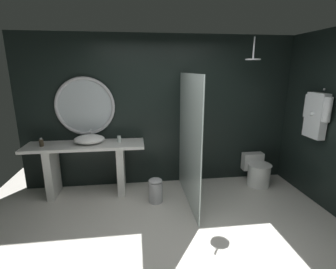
{
  "coord_description": "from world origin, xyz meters",
  "views": [
    {
      "loc": [
        -0.46,
        -2.43,
        2.03
      ],
      "look_at": [
        -0.04,
        0.83,
        1.17
      ],
      "focal_mm": 26.7,
      "sensor_mm": 36.0,
      "label": 1
    }
  ],
  "objects_px": {
    "tumbler_cup": "(119,139)",
    "hanging_bathrobe": "(316,114)",
    "soap_dispenser": "(41,143)",
    "vessel_sink": "(89,139)",
    "round_wall_mirror": "(85,106)",
    "toilet": "(257,171)",
    "waste_bin": "(156,190)",
    "rain_shower_head": "(253,58)"
  },
  "relations": [
    {
      "from": "vessel_sink",
      "to": "tumbler_cup",
      "type": "height_order",
      "value": "vessel_sink"
    },
    {
      "from": "vessel_sink",
      "to": "round_wall_mirror",
      "type": "distance_m",
      "value": 0.55
    },
    {
      "from": "tumbler_cup",
      "to": "round_wall_mirror",
      "type": "distance_m",
      "value": 0.78
    },
    {
      "from": "toilet",
      "to": "rain_shower_head",
      "type": "bearing_deg",
      "value": -149.85
    },
    {
      "from": "toilet",
      "to": "tumbler_cup",
      "type": "bearing_deg",
      "value": 177.89
    },
    {
      "from": "round_wall_mirror",
      "to": "toilet",
      "type": "relative_size",
      "value": 1.67
    },
    {
      "from": "hanging_bathrobe",
      "to": "round_wall_mirror",
      "type": "bearing_deg",
      "value": 165.86
    },
    {
      "from": "rain_shower_head",
      "to": "waste_bin",
      "type": "relative_size",
      "value": 0.86
    },
    {
      "from": "tumbler_cup",
      "to": "hanging_bathrobe",
      "type": "relative_size",
      "value": 0.14
    },
    {
      "from": "hanging_bathrobe",
      "to": "waste_bin",
      "type": "distance_m",
      "value": 2.69
    },
    {
      "from": "soap_dispenser",
      "to": "hanging_bathrobe",
      "type": "distance_m",
      "value": 4.21
    },
    {
      "from": "hanging_bathrobe",
      "to": "toilet",
      "type": "height_order",
      "value": "hanging_bathrobe"
    },
    {
      "from": "tumbler_cup",
      "to": "hanging_bathrobe",
      "type": "height_order",
      "value": "hanging_bathrobe"
    },
    {
      "from": "vessel_sink",
      "to": "soap_dispenser",
      "type": "bearing_deg",
      "value": -175.21
    },
    {
      "from": "round_wall_mirror",
      "to": "toilet",
      "type": "distance_m",
      "value": 3.22
    },
    {
      "from": "vessel_sink",
      "to": "rain_shower_head",
      "type": "relative_size",
      "value": 1.45
    },
    {
      "from": "round_wall_mirror",
      "to": "vessel_sink",
      "type": "bearing_deg",
      "value": -73.21
    },
    {
      "from": "soap_dispenser",
      "to": "rain_shower_head",
      "type": "relative_size",
      "value": 0.4
    },
    {
      "from": "vessel_sink",
      "to": "soap_dispenser",
      "type": "distance_m",
      "value": 0.72
    },
    {
      "from": "toilet",
      "to": "waste_bin",
      "type": "distance_m",
      "value": 1.92
    },
    {
      "from": "tumbler_cup",
      "to": "rain_shower_head",
      "type": "relative_size",
      "value": 0.31
    },
    {
      "from": "soap_dispenser",
      "to": "round_wall_mirror",
      "type": "xyz_separation_m",
      "value": [
        0.65,
        0.29,
        0.51
      ]
    },
    {
      "from": "toilet",
      "to": "vessel_sink",
      "type": "bearing_deg",
      "value": 178.77
    },
    {
      "from": "tumbler_cup",
      "to": "round_wall_mirror",
      "type": "relative_size",
      "value": 0.11
    },
    {
      "from": "soap_dispenser",
      "to": "vessel_sink",
      "type": "bearing_deg",
      "value": 4.79
    },
    {
      "from": "tumbler_cup",
      "to": "rain_shower_head",
      "type": "xyz_separation_m",
      "value": [
        2.08,
        -0.3,
        1.28
      ]
    },
    {
      "from": "soap_dispenser",
      "to": "round_wall_mirror",
      "type": "height_order",
      "value": "round_wall_mirror"
    },
    {
      "from": "vessel_sink",
      "to": "hanging_bathrobe",
      "type": "bearing_deg",
      "value": -10.82
    },
    {
      "from": "hanging_bathrobe",
      "to": "toilet",
      "type": "xyz_separation_m",
      "value": [
        -0.52,
        0.59,
        -1.14
      ]
    },
    {
      "from": "hanging_bathrobe",
      "to": "vessel_sink",
      "type": "bearing_deg",
      "value": 169.18
    },
    {
      "from": "vessel_sink",
      "to": "rain_shower_head",
      "type": "bearing_deg",
      "value": -6.04
    },
    {
      "from": "round_wall_mirror",
      "to": "hanging_bathrobe",
      "type": "bearing_deg",
      "value": -14.14
    },
    {
      "from": "tumbler_cup",
      "to": "soap_dispenser",
      "type": "xyz_separation_m",
      "value": [
        -1.19,
        -0.09,
        0.01
      ]
    },
    {
      "from": "vessel_sink",
      "to": "round_wall_mirror",
      "type": "height_order",
      "value": "round_wall_mirror"
    },
    {
      "from": "soap_dispenser",
      "to": "waste_bin",
      "type": "xyz_separation_m",
      "value": [
        1.74,
        -0.4,
        -0.73
      ]
    },
    {
      "from": "toilet",
      "to": "waste_bin",
      "type": "relative_size",
      "value": 1.48
    },
    {
      "from": "soap_dispenser",
      "to": "toilet",
      "type": "xyz_separation_m",
      "value": [
        3.62,
        -0.0,
        -0.68
      ]
    },
    {
      "from": "tumbler_cup",
      "to": "toilet",
      "type": "height_order",
      "value": "tumbler_cup"
    },
    {
      "from": "tumbler_cup",
      "to": "soap_dispenser",
      "type": "distance_m",
      "value": 1.19
    },
    {
      "from": "waste_bin",
      "to": "tumbler_cup",
      "type": "bearing_deg",
      "value": 138.6
    },
    {
      "from": "soap_dispenser",
      "to": "waste_bin",
      "type": "bearing_deg",
      "value": -12.99
    },
    {
      "from": "tumbler_cup",
      "to": "round_wall_mirror",
      "type": "bearing_deg",
      "value": 159.77
    }
  ]
}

